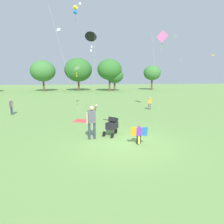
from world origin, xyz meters
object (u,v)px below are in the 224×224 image
object	(u,v)px
kite_green_novelty	(162,39)
person_red_shirt	(150,102)
picnic_blanket	(82,121)
child_with_butterfly_kite	(139,133)
kite_blue_high	(75,11)
kite_adult_black	(91,37)
stroller	(112,125)
person_adult_flyer	(92,119)
kite_orange_delta	(77,68)
person_sitting_far	(11,106)

from	to	relation	value
kite_green_novelty	person_red_shirt	xyz separation A→B (m)	(-0.74, 0.49, -5.66)
picnic_blanket	child_with_butterfly_kite	bearing A→B (deg)	-61.87
kite_blue_high	kite_adult_black	bearing A→B (deg)	-76.28
person_red_shirt	stroller	bearing A→B (deg)	-120.94
kite_blue_high	person_adult_flyer	bearing A→B (deg)	-82.37
kite_adult_black	kite_blue_high	bearing A→B (deg)	103.72
child_with_butterfly_kite	stroller	size ratio (longest dim) A/B	0.90
child_with_butterfly_kite	person_adult_flyer	world-z (taller)	person_adult_flyer
kite_orange_delta	kite_green_novelty	size ratio (longest dim) A/B	0.57
kite_green_novelty	person_sitting_far	world-z (taller)	kite_green_novelty
kite_blue_high	person_sitting_far	world-z (taller)	kite_blue_high
picnic_blanket	person_adult_flyer	bearing A→B (deg)	-81.84
child_with_butterfly_kite	person_red_shirt	bearing A→B (deg)	69.24
kite_orange_delta	person_red_shirt	xyz separation A→B (m)	(6.71, -0.73, -3.13)
child_with_butterfly_kite	picnic_blanket	size ratio (longest dim) A/B	0.79
person_red_shirt	picnic_blanket	distance (m)	7.39
child_with_butterfly_kite	kite_orange_delta	bearing A→B (deg)	108.31
stroller	picnic_blanket	xyz separation A→B (m)	(-1.70, 3.66, -0.60)
picnic_blanket	stroller	bearing A→B (deg)	-65.03
person_sitting_far	person_adult_flyer	bearing A→B (deg)	-48.03
kite_green_novelty	person_sitting_far	bearing A→B (deg)	-178.21
person_sitting_far	picnic_blanket	bearing A→B (deg)	-27.25
kite_blue_high	person_red_shirt	bearing A→B (deg)	5.27
stroller	kite_blue_high	size ratio (longest dim) A/B	0.12
person_adult_flyer	kite_adult_black	size ratio (longest dim) A/B	0.31
person_adult_flyer	person_red_shirt	distance (m)	9.85
stroller	kite_blue_high	xyz separation A→B (m)	(-2.11, 6.95, 7.70)
stroller	person_sitting_far	bearing A→B (deg)	138.57
child_with_butterfly_kite	stroller	distance (m)	1.89
stroller	person_red_shirt	bearing A→B (deg)	59.06
child_with_butterfly_kite	kite_orange_delta	world-z (taller)	kite_orange_delta
child_with_butterfly_kite	kite_blue_high	world-z (taller)	kite_blue_high
child_with_butterfly_kite	person_red_shirt	xyz separation A→B (m)	(3.45, 9.11, 0.13)
kite_green_novelty	person_red_shirt	size ratio (longest dim) A/B	5.97
kite_adult_black	kite_green_novelty	xyz separation A→B (m)	(6.28, 4.63, 0.85)
kite_blue_high	person_sitting_far	size ratio (longest dim) A/B	6.80
picnic_blanket	kite_orange_delta	bearing A→B (deg)	95.85
child_with_butterfly_kite	person_sitting_far	world-z (taller)	person_sitting_far
child_with_butterfly_kite	stroller	bearing A→B (deg)	124.90
child_with_butterfly_kite	kite_adult_black	distance (m)	6.68
stroller	kite_adult_black	xyz separation A→B (m)	(-1.00, 2.45, 4.90)
kite_adult_black	picnic_blanket	distance (m)	5.68
person_adult_flyer	kite_orange_delta	world-z (taller)	kite_orange_delta
person_adult_flyer	kite_green_novelty	world-z (taller)	kite_green_novelty
child_with_butterfly_kite	kite_orange_delta	distance (m)	10.87
stroller	kite_blue_high	world-z (taller)	kite_blue_high
person_sitting_far	kite_blue_high	bearing A→B (deg)	2.91
kite_orange_delta	person_red_shirt	size ratio (longest dim) A/B	3.43
kite_adult_black	picnic_blanket	world-z (taller)	kite_adult_black
person_adult_flyer	person_sitting_far	distance (m)	9.66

